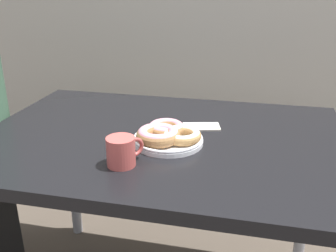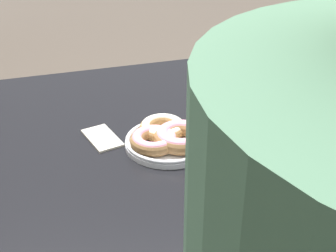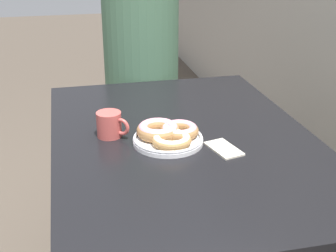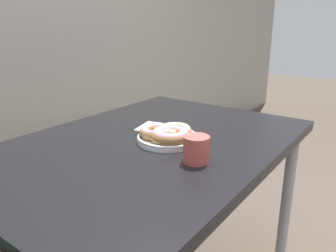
{
  "view_description": "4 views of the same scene",
  "coord_description": "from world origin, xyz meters",
  "views": [
    {
      "loc": [
        0.28,
        -1.0,
        1.27
      ],
      "look_at": [
        0.03,
        0.09,
        0.83
      ],
      "focal_mm": 40.0,
      "sensor_mm": 36.0,
      "label": 1
    },
    {
      "loc": [
        -0.98,
        0.4,
        1.42
      ],
      "look_at": [
        0.03,
        0.09,
        0.83
      ],
      "focal_mm": 50.0,
      "sensor_mm": 36.0,
      "label": 2
    },
    {
      "loc": [
        1.37,
        -0.22,
        1.42
      ],
      "look_at": [
        0.03,
        0.09,
        0.83
      ],
      "focal_mm": 50.0,
      "sensor_mm": 36.0,
      "label": 3
    },
    {
      "loc": [
        -0.88,
        -0.58,
        1.19
      ],
      "look_at": [
        0.03,
        0.09,
        0.83
      ],
      "focal_mm": 35.0,
      "sensor_mm": 36.0,
      "label": 4
    }
  ],
  "objects": [
    {
      "name": "coffee_mug",
      "position": [
        -0.06,
        -0.09,
        0.81
      ],
      "size": [
        0.09,
        0.11,
        0.09
      ],
      "color": "#B74C47",
      "rests_on": "dining_table"
    },
    {
      "name": "napkin",
      "position": [
        0.12,
        0.25,
        0.77
      ],
      "size": [
        0.14,
        0.1,
        0.01
      ],
      "color": "beige",
      "rests_on": "dining_table"
    },
    {
      "name": "dining_table",
      "position": [
        0.0,
        0.15,
        0.69
      ],
      "size": [
        1.25,
        0.87,
        0.77
      ],
      "color": "black",
      "rests_on": "ground_plane"
    },
    {
      "name": "donut_plate",
      "position": [
        0.03,
        0.09,
        0.8
      ],
      "size": [
        0.26,
        0.26,
        0.06
      ],
      "color": "white",
      "rests_on": "dining_table"
    }
  ]
}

